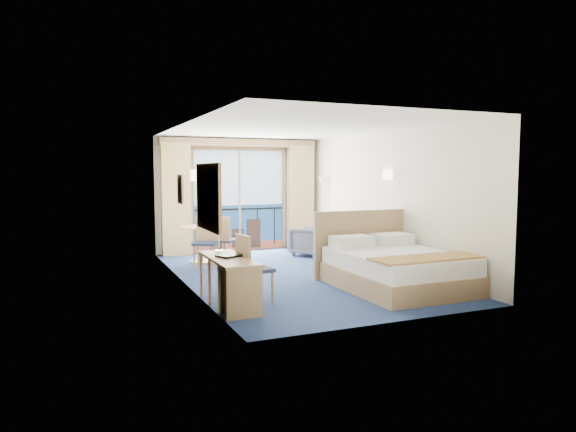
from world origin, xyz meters
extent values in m
plane|color=navy|center=(0.00, 0.00, 0.00)|extent=(6.50, 6.50, 0.00)
cube|color=silver|center=(0.00, 3.26, 1.35)|extent=(4.00, 0.02, 2.70)
cube|color=silver|center=(0.00, -3.26, 1.35)|extent=(4.00, 0.02, 2.70)
cube|color=silver|center=(-2.01, 0.00, 1.35)|extent=(0.02, 6.50, 2.70)
cube|color=silver|center=(2.01, 0.00, 1.35)|extent=(0.02, 6.50, 2.70)
cube|color=white|center=(0.00, 0.00, 2.71)|extent=(4.00, 6.50, 0.02)
cube|color=navy|center=(0.00, 3.22, 0.56)|extent=(2.20, 0.02, 1.08)
cube|color=#AAC1E0|center=(0.00, 3.22, 1.76)|extent=(2.20, 0.02, 1.32)
cube|color=brown|center=(0.00, 3.22, 0.10)|extent=(2.20, 0.02, 0.20)
cube|color=black|center=(0.00, 3.22, 1.00)|extent=(2.20, 0.02, 0.04)
cube|color=tan|center=(0.00, 3.21, 2.46)|extent=(2.36, 0.03, 0.12)
cube|color=tan|center=(-1.15, 3.21, 1.20)|extent=(0.06, 0.03, 2.40)
cube|color=tan|center=(1.15, 3.21, 1.20)|extent=(0.06, 0.03, 2.40)
cube|color=silver|center=(0.00, 3.21, 1.20)|extent=(0.05, 0.02, 2.40)
cube|color=#352218|center=(0.35, 3.21, 0.40)|extent=(0.35, 0.02, 0.70)
cube|color=#352218|center=(-0.55, 3.21, 0.40)|extent=(0.35, 0.02, 0.70)
cube|color=#352218|center=(-0.05, 3.21, 0.30)|extent=(0.30, 0.02, 0.45)
cube|color=black|center=(-0.90, 3.22, 0.55)|extent=(0.02, 0.01, 0.90)
cube|color=black|center=(-0.45, 3.22, 0.55)|extent=(0.03, 0.01, 0.90)
cube|color=black|center=(0.00, 3.22, 0.55)|extent=(0.03, 0.01, 0.90)
cube|color=black|center=(0.45, 3.22, 0.55)|extent=(0.03, 0.01, 0.90)
cube|color=black|center=(0.90, 3.22, 0.55)|extent=(0.02, 0.01, 0.90)
cube|color=#D1BC74|center=(-1.55, 3.07, 1.28)|extent=(0.65, 0.22, 2.55)
cube|color=#D1BC74|center=(1.55, 3.07, 1.28)|extent=(0.65, 0.22, 2.55)
cube|color=tan|center=(0.00, 3.10, 2.58)|extent=(3.80, 0.25, 0.18)
cube|color=tan|center=(-1.98, -1.50, 1.55)|extent=(0.04, 1.25, 0.95)
cube|color=#ACB4BF|center=(-1.95, -1.50, 1.55)|extent=(0.01, 1.12, 0.82)
cube|color=tan|center=(-1.98, 0.45, 1.60)|extent=(0.03, 0.42, 0.52)
cube|color=gray|center=(-1.96, 0.45, 1.60)|extent=(0.01, 0.34, 0.44)
cylinder|color=#FFDFB2|center=(-1.94, -0.60, 1.85)|extent=(0.18, 0.18, 0.18)
cylinder|color=#FFDFB2|center=(1.94, -0.15, 1.85)|extent=(0.18, 0.18, 0.18)
cube|color=tan|center=(1.10, -1.72, 0.16)|extent=(1.75, 2.19, 0.33)
cube|color=white|center=(1.10, -1.72, 0.47)|extent=(1.69, 2.12, 0.27)
cube|color=#BD8349|center=(1.10, -2.44, 0.62)|extent=(1.73, 0.60, 0.03)
cube|color=white|center=(0.69, -0.94, 0.70)|extent=(0.68, 0.44, 0.20)
cube|color=white|center=(1.52, -0.94, 0.70)|extent=(0.68, 0.44, 0.20)
cube|color=tan|center=(1.10, -0.57, 0.60)|extent=(1.92, 0.07, 1.20)
cube|color=tan|center=(1.77, -0.12, 0.28)|extent=(0.43, 0.41, 0.56)
cube|color=silver|center=(1.78, -0.16, 0.60)|extent=(0.19, 0.16, 0.08)
imported|color=#41454F|center=(1.22, 1.88, 0.33)|extent=(0.98, 0.98, 0.65)
cylinder|color=silver|center=(1.86, 2.45, 0.02)|extent=(0.24, 0.24, 0.03)
cylinder|color=silver|center=(1.86, 2.45, 0.83)|extent=(0.03, 0.03, 1.66)
cone|color=beige|center=(1.86, 2.45, 1.66)|extent=(0.22, 0.22, 0.20)
cube|color=tan|center=(-1.73, -1.65, 0.68)|extent=(0.51, 1.49, 0.04)
cube|color=tan|center=(-1.73, -2.17, 0.33)|extent=(0.48, 0.45, 0.66)
cylinder|color=tan|center=(-1.96, -1.47, 0.33)|extent=(0.05, 0.05, 0.66)
cylinder|color=tan|center=(-1.51, -1.47, 0.33)|extent=(0.05, 0.05, 0.66)
cylinder|color=tan|center=(-1.96, -0.95, 0.33)|extent=(0.05, 0.05, 0.66)
cylinder|color=tan|center=(-1.51, -0.95, 0.33)|extent=(0.05, 0.05, 0.66)
cube|color=#1C2843|center=(-1.31, -1.62, 0.48)|extent=(0.48, 0.48, 0.05)
cube|color=tan|center=(-1.51, -1.65, 0.75)|extent=(0.10, 0.43, 0.51)
cylinder|color=tan|center=(-1.11, -1.77, 0.23)|extent=(0.04, 0.04, 0.46)
cylinder|color=tan|center=(-1.16, -1.42, 0.23)|extent=(0.04, 0.04, 0.46)
cylinder|color=tan|center=(-1.46, -1.81, 0.23)|extent=(0.04, 0.04, 0.46)
cylinder|color=tan|center=(-1.50, -1.47, 0.23)|extent=(0.04, 0.04, 0.46)
cube|color=black|center=(-1.70, -1.62, 0.71)|extent=(0.41, 0.37, 0.03)
cylinder|color=silver|center=(-1.75, -1.23, 0.73)|extent=(0.12, 0.12, 0.02)
cylinder|color=silver|center=(-1.75, -1.23, 0.92)|extent=(0.02, 0.02, 0.40)
cone|color=beige|center=(-1.75, -1.23, 1.12)|extent=(0.11, 0.11, 0.10)
cylinder|color=tan|center=(-1.26, 1.92, 0.75)|extent=(0.85, 0.85, 0.04)
cylinder|color=tan|center=(-1.26, 1.92, 0.37)|extent=(0.09, 0.09, 0.75)
cylinder|color=tan|center=(-1.26, 1.92, 0.02)|extent=(0.47, 0.47, 0.03)
cube|color=#1C2843|center=(-0.79, 1.73, 0.47)|extent=(0.60, 0.60, 0.05)
cube|color=tan|center=(-0.93, 1.59, 0.73)|extent=(0.32, 0.33, 0.50)
cylinder|color=tan|center=(-0.55, 1.73, 0.23)|extent=(0.04, 0.04, 0.45)
cylinder|color=tan|center=(-0.78, 1.98, 0.23)|extent=(0.04, 0.04, 0.45)
cylinder|color=tan|center=(-0.79, 1.49, 0.23)|extent=(0.04, 0.04, 0.45)
cylinder|color=tan|center=(-1.03, 1.74, 0.23)|extent=(0.04, 0.04, 0.45)
cube|color=#1C2843|center=(-1.35, 1.25, 0.50)|extent=(0.60, 0.60, 0.05)
cube|color=tan|center=(-1.25, 1.44, 0.78)|extent=(0.42, 0.24, 0.53)
cylinder|color=tan|center=(-1.59, 1.17, 0.24)|extent=(0.04, 0.04, 0.48)
cylinder|color=tan|center=(-1.27, 1.01, 0.24)|extent=(0.04, 0.04, 0.48)
cylinder|color=tan|center=(-1.43, 1.49, 0.24)|extent=(0.04, 0.04, 0.48)
cylinder|color=tan|center=(-1.10, 1.33, 0.24)|extent=(0.04, 0.04, 0.48)
camera|label=1|loc=(-3.78, -8.58, 1.91)|focal=32.00mm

